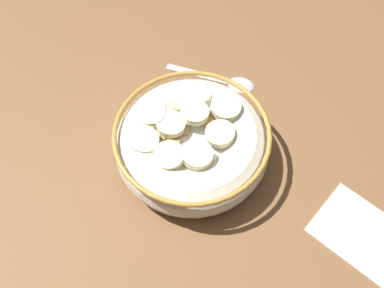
% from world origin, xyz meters
% --- Properties ---
extents(ground_plane, '(1.31, 1.31, 0.02)m').
position_xyz_m(ground_plane, '(0.00, 0.00, -0.01)').
color(ground_plane, brown).
extents(cereal_bowl, '(0.19, 0.19, 0.06)m').
position_xyz_m(cereal_bowl, '(0.00, -0.00, 0.03)').
color(cereal_bowl, silver).
rests_on(cereal_bowl, ground_plane).
extents(spoon, '(0.13, 0.04, 0.01)m').
position_xyz_m(spoon, '(0.01, -0.13, 0.00)').
color(spoon, '#B7B7BC').
rests_on(spoon, ground_plane).
extents(folded_napkin, '(0.15, 0.11, 0.00)m').
position_xyz_m(folded_napkin, '(-0.23, -0.00, 0.00)').
color(folded_napkin, beige).
rests_on(folded_napkin, ground_plane).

